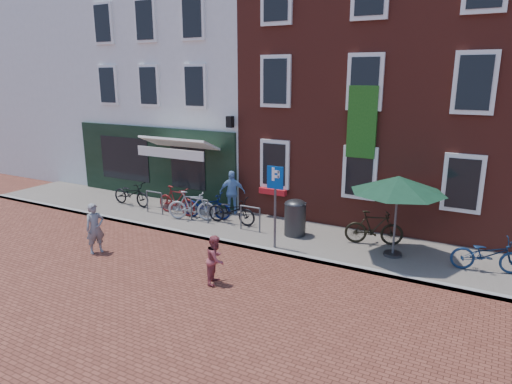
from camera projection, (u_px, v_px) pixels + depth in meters
The scene contains 18 objects.
ground at pixel (217, 242), 13.90m from camera, with size 80.00×80.00×0.00m, color brown.
sidewalk at pixel (268, 232), 14.70m from camera, with size 24.00×3.00×0.10m, color slate.
building_stucco at pixel (208, 86), 21.04m from camera, with size 8.00×8.00×9.00m, color silver.
building_brick_mid at pixel (356, 75), 17.66m from camera, with size 6.00×8.00×10.00m, color maroon.
filler_left at pixel (94, 85), 24.52m from camera, with size 7.00×8.00×9.00m, color silver.
litter_bin at pixel (295, 216), 14.13m from camera, with size 0.67×0.67×1.23m.
parking_sign at pixel (275, 192), 12.83m from camera, with size 0.50×0.08×2.43m.
parasol at pixel (398, 181), 12.11m from camera, with size 2.57×2.57×2.38m.
woman at pixel (95, 228), 12.95m from camera, with size 0.54×0.35×1.47m, color gray.
boy at pixel (216, 259), 11.07m from camera, with size 0.60×0.47×1.23m, color #9C4047.
cafe_person at pixel (232, 192), 16.31m from camera, with size 0.93×0.39×1.59m, color #76A0D5.
bicycle_0 at pixel (131, 194), 17.43m from camera, with size 0.61×1.76×0.92m, color black.
bicycle_1 at pixel (177, 200), 16.30m from camera, with size 0.48×1.70×1.02m, color maroon.
bicycle_2 at pixel (207, 205), 15.86m from camera, with size 0.61×1.76×0.92m, color #081453.
bicycle_3 at pixel (192, 206), 15.65m from camera, with size 0.48×1.70×1.02m, color #9A9A9C.
bicycle_4 at pixel (232, 211), 15.26m from camera, with size 0.61×1.76×0.92m, color black.
bicycle_5 at pixel (374, 228), 13.39m from camera, with size 0.48×1.70×1.02m, color black.
bicycle_6 at pixel (487, 254), 11.53m from camera, with size 0.61×1.76×0.92m, color #112646.
Camera 1 is at (7.32, -10.89, 5.00)m, focal length 31.67 mm.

